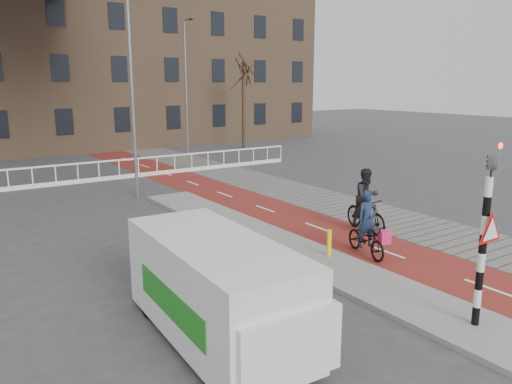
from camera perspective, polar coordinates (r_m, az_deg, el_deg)
ground at (r=12.31m, az=17.24°, el=-10.47°), size 120.00×120.00×0.00m
bike_lane at (r=20.48m, az=-2.18°, el=-0.79°), size 2.50×60.00×0.01m
sidewalk at (r=22.05m, az=4.00°, el=0.13°), size 3.00×60.00×0.01m
curb_island at (r=14.50m, az=3.04°, el=-6.15°), size 1.80×16.00×0.12m
traffic_signal at (r=10.12m, az=24.74°, el=-4.08°), size 0.80×0.80×3.68m
bollard at (r=13.51m, az=8.37°, el=-5.79°), size 0.12×0.12×0.72m
cyclist_near at (r=14.02m, az=12.54°, el=-4.70°), size 0.99×1.82×1.82m
cyclist_far at (r=16.17m, az=12.46°, el=-1.55°), size 0.96×1.97×2.04m
van at (r=9.29m, az=-4.66°, el=-10.83°), size 2.00×4.53×1.91m
railing at (r=24.66m, az=-24.15°, el=1.09°), size 28.00×0.10×0.99m
townhouse_row at (r=39.53m, az=-26.27°, el=15.69°), size 46.00×10.00×15.90m
tree_right at (r=36.10m, az=-1.44°, el=9.85°), size 0.23×0.23×6.18m
streetlight_near at (r=20.93m, az=-13.95°, el=10.57°), size 0.12×0.12×8.28m
streetlight_right at (r=32.87m, az=-8.00°, el=11.60°), size 0.12×0.12×8.60m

